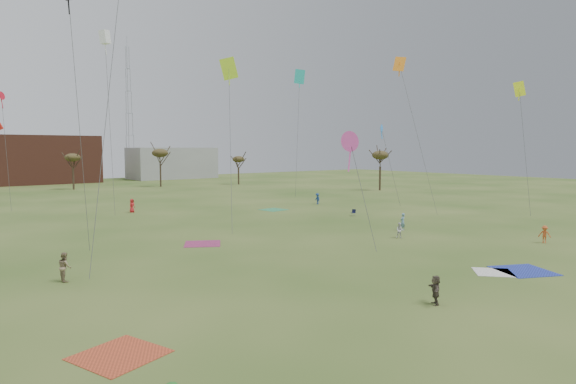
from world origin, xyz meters
TOP-DOWN VIEW (x-y plane):
  - ground at (0.00, 0.00)m, footprint 260.00×260.00m
  - spectator_fore_b at (-14.71, 17.19)m, footprint 0.75×0.95m
  - spectator_fore_c at (0.43, -0.89)m, footprint 1.40×1.49m
  - flyer_mid_b at (23.87, 3.73)m, footprint 1.00×1.21m
  - flyer_mid_c at (19.20, 16.48)m, footprint 0.75×0.56m
  - spectator_mid_e at (15.27, 13.66)m, footprint 0.93×0.93m
  - flyer_far_b at (1.83, 49.07)m, footprint 1.09×0.97m
  - flyer_far_c at (28.55, 40.80)m, footprint 0.82×1.22m
  - blanket_red at (-15.98, 3.28)m, footprint 4.11×4.11m
  - blanket_blue at (11.92, -0.26)m, footprint 4.77×4.77m
  - blanket_cream at (9.80, 0.87)m, footprint 3.58×3.58m
  - blanket_plum at (-1.37, 23.03)m, footprint 4.44×4.44m
  - blanket_olive at (18.86, 39.33)m, footprint 3.63×3.63m
  - camp_chair_right at (23.14, 27.69)m, footprint 0.67×0.64m
  - kites_aloft at (-3.17, 27.79)m, footprint 75.12×48.02m
  - tree_line at (-2.85, 79.12)m, footprint 117.44×49.32m
  - building_brick at (5.00, 120.00)m, footprint 26.00×16.00m
  - building_grey at (40.00, 118.00)m, footprint 24.00×12.00m
  - radio_tower at (30.00, 125.00)m, footprint 1.51×1.72m

SIDE VIEW (x-z plane):
  - ground at x=0.00m, z-range 0.00..0.00m
  - blanket_red at x=-15.98m, z-range -0.01..0.02m
  - blanket_blue at x=11.92m, z-range -0.01..0.02m
  - blanket_cream at x=9.80m, z-range -0.01..0.02m
  - blanket_plum at x=-1.37m, z-range -0.01..0.02m
  - blanket_olive at x=18.86m, z-range -0.01..0.02m
  - camp_chair_right at x=23.14m, z-range -0.18..0.69m
  - spectator_mid_e at x=15.27m, z-range 0.00..1.52m
  - flyer_mid_b at x=23.87m, z-range 0.00..1.64m
  - spectator_fore_c at x=0.43m, z-range 0.00..1.67m
  - flyer_far_c at x=28.55m, z-range 0.00..1.76m
  - flyer_mid_c at x=19.20m, z-range 0.00..1.86m
  - flyer_far_b at x=1.83m, z-range 0.00..1.88m
  - spectator_fore_b at x=-14.71m, z-range 0.00..1.95m
  - building_grey at x=40.00m, z-range 0.00..9.00m
  - building_brick at x=5.00m, z-range 0.00..12.00m
  - tree_line at x=-2.85m, z-range 2.63..11.54m
  - kites_aloft at x=-3.17m, z-range 6.32..28.70m
  - radio_tower at x=30.00m, z-range -1.29..39.71m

